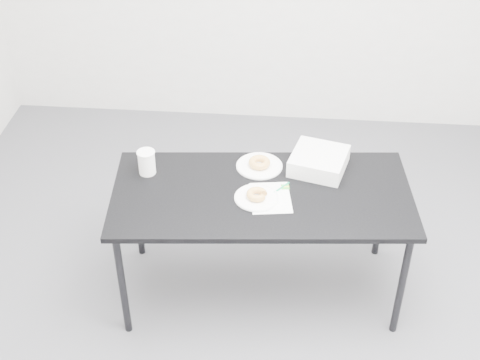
# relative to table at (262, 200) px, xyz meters

# --- Properties ---
(floor) EXTENTS (4.00, 4.00, 0.00)m
(floor) POSITION_rel_table_xyz_m (-0.13, -0.06, -0.66)
(floor) COLOR #525358
(floor) RESTS_ON ground
(table) EXTENTS (1.63, 0.87, 0.72)m
(table) POSITION_rel_table_xyz_m (0.00, 0.00, 0.00)
(table) COLOR black
(table) RESTS_ON floor
(scorecard) EXTENTS (0.24, 0.29, 0.00)m
(scorecard) POSITION_rel_table_xyz_m (0.05, -0.04, 0.06)
(scorecard) COLOR white
(scorecard) RESTS_ON table
(logo_patch) EXTENTS (0.05, 0.05, 0.00)m
(logo_patch) POSITION_rel_table_xyz_m (0.12, 0.05, 0.06)
(logo_patch) COLOR green
(logo_patch) RESTS_ON scorecard
(pen) EXTENTS (0.08, 0.10, 0.01)m
(pen) POSITION_rel_table_xyz_m (0.10, 0.04, 0.06)
(pen) COLOR #0D9963
(pen) RESTS_ON scorecard
(napkin) EXTENTS (0.17, 0.17, 0.00)m
(napkin) POSITION_rel_table_xyz_m (0.02, -0.07, 0.06)
(napkin) COLOR white
(napkin) RESTS_ON table
(plate_near) EXTENTS (0.23, 0.23, 0.01)m
(plate_near) POSITION_rel_table_xyz_m (-0.02, -0.06, 0.06)
(plate_near) COLOR white
(plate_near) RESTS_ON napkin
(donut_near) EXTENTS (0.13, 0.13, 0.04)m
(donut_near) POSITION_rel_table_xyz_m (-0.02, -0.06, 0.08)
(donut_near) COLOR gold
(donut_near) RESTS_ON plate_near
(plate_far) EXTENTS (0.25, 0.25, 0.01)m
(plate_far) POSITION_rel_table_xyz_m (-0.03, 0.23, 0.06)
(plate_far) COLOR white
(plate_far) RESTS_ON table
(donut_far) EXTENTS (0.13, 0.13, 0.04)m
(donut_far) POSITION_rel_table_xyz_m (-0.03, 0.23, 0.08)
(donut_far) COLOR gold
(donut_far) RESTS_ON plate_far
(coffee_cup) EXTENTS (0.09, 0.09, 0.14)m
(coffee_cup) POSITION_rel_table_xyz_m (-0.63, 0.12, 0.12)
(coffee_cup) COLOR white
(coffee_cup) RESTS_ON table
(cup_lid) EXTENTS (0.09, 0.09, 0.01)m
(cup_lid) POSITION_rel_table_xyz_m (-0.01, 0.27, 0.06)
(cup_lid) COLOR white
(cup_lid) RESTS_ON table
(bakery_box) EXTENTS (0.35, 0.35, 0.09)m
(bakery_box) POSITION_rel_table_xyz_m (0.30, 0.24, 0.10)
(bakery_box) COLOR white
(bakery_box) RESTS_ON table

